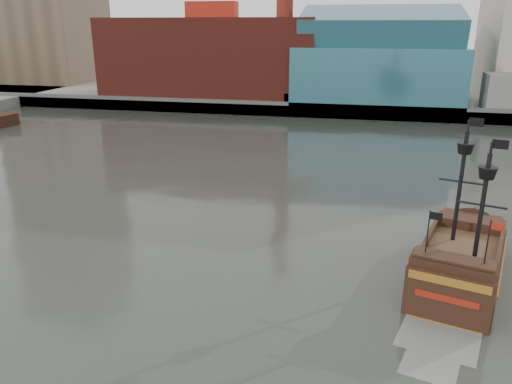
# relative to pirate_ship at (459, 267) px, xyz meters

# --- Properties ---
(ground) EXTENTS (400.00, 400.00, 0.00)m
(ground) POSITION_rel_pirate_ship_xyz_m (-15.40, -4.89, -1.01)
(ground) COLOR #272924
(ground) RESTS_ON ground
(promenade_far) EXTENTS (220.00, 60.00, 2.00)m
(promenade_far) POSITION_rel_pirate_ship_xyz_m (-15.40, 87.11, -0.01)
(promenade_far) COLOR slate
(promenade_far) RESTS_ON ground
(seawall) EXTENTS (220.00, 1.00, 2.60)m
(seawall) POSITION_rel_pirate_ship_xyz_m (-15.40, 57.61, 0.29)
(seawall) COLOR #4C4C49
(seawall) RESTS_ON ground
(pirate_ship) EXTENTS (8.32, 15.61, 11.20)m
(pirate_ship) POSITION_rel_pirate_ship_xyz_m (0.00, 0.00, 0.00)
(pirate_ship) COLOR black
(pirate_ship) RESTS_ON ground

